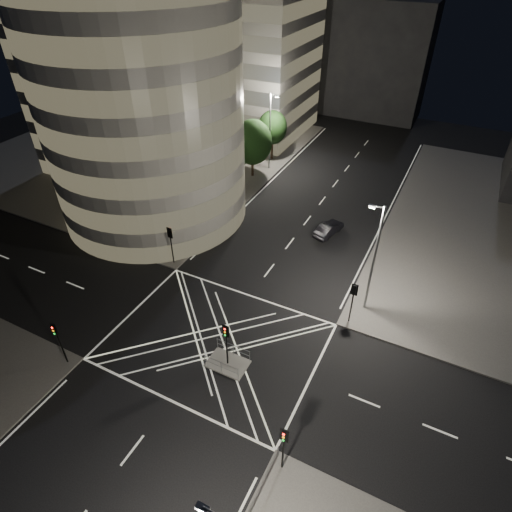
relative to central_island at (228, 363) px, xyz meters
The scene contains 22 objects.
ground 2.50m from the central_island, 143.13° to the left, with size 120.00×120.00×0.00m, color black.
sidewalk_far_left 42.11m from the central_island, 137.41° to the left, with size 42.00×42.00×0.15m, color #54514E.
central_island is the anchor object (origin of this frame).
office_tower_curved 32.93m from the central_island, 138.33° to the left, with size 30.00×29.00×27.20m.
office_block_rear 50.90m from the central_island, 118.89° to the left, with size 24.00×16.00×22.00m, color gray.
building_far_end 60.46m from the central_island, 95.76° to the left, with size 18.00×8.00×18.00m, color black.
tree_a 16.96m from the central_island, 139.97° to the left, with size 4.33×4.33×7.02m.
tree_b 21.24m from the central_island, 127.15° to the left, with size 5.14×5.14×7.66m.
tree_c 26.10m from the central_island, 119.05° to the left, with size 3.86×3.86×6.46m.
tree_d 31.47m from the central_island, 113.68° to the left, with size 5.01×5.01×7.46m.
tree_e 36.98m from the central_island, 109.92° to the left, with size 4.00×4.00×6.82m.
traffic_signal_fl 13.91m from the central_island, 142.46° to the left, with size 0.55×0.22×4.00m.
traffic_signal_nl 12.36m from the central_island, 153.86° to the right, with size 0.55×0.22×4.00m.
traffic_signal_fr 11.10m from the central_island, 50.67° to the left, with size 0.55×0.22×4.00m.
traffic_signal_nr 9.08m from the central_island, 37.93° to the right, with size 0.55×0.22×4.00m.
traffic_signal_island 2.84m from the central_island, ahead, with size 0.55×0.22×4.00m.
street_lamp_left_near 18.52m from the central_island, 130.27° to the left, with size 1.25×0.25×10.00m.
street_lamp_left_far 33.95m from the central_island, 109.95° to the left, with size 1.25×0.25×10.00m.
street_lamp_right_far 13.98m from the central_island, 54.70° to the left, with size 1.25×0.25×10.00m.
railing_island_south 1.10m from the central_island, 90.00° to the right, with size 2.80×0.06×1.10m, color slate.
railing_island_north 1.10m from the central_island, 90.00° to the left, with size 2.80×0.06×1.10m, color slate.
sedan 20.02m from the central_island, 87.21° to the left, with size 1.41×4.05×1.33m, color black.
Camera 1 is at (13.19, -19.00, 25.80)m, focal length 30.00 mm.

